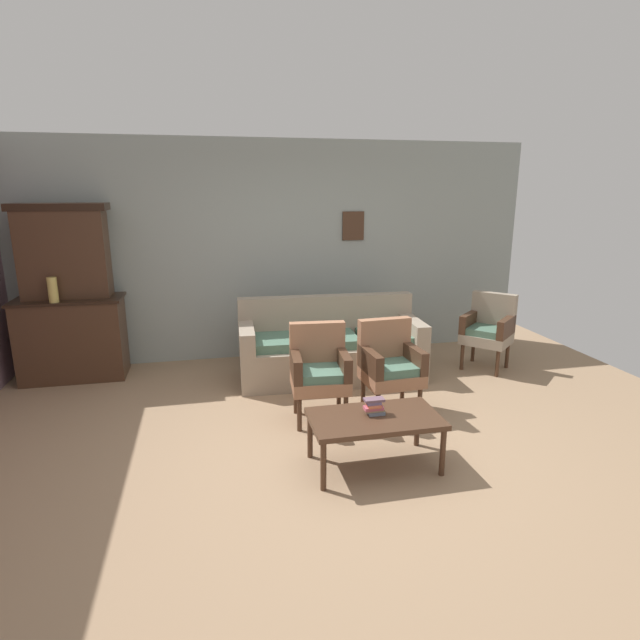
{
  "coord_description": "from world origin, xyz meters",
  "views": [
    {
      "loc": [
        -0.95,
        -3.79,
        2.11
      ],
      "look_at": [
        0.11,
        1.0,
        0.85
      ],
      "focal_mm": 28.82,
      "sensor_mm": 36.0,
      "label": 1
    }
  ],
  "objects_px": {
    "book_stack_on_table": "(374,407)",
    "armchair_near_cabinet": "(390,363)",
    "armchair_by_doorway": "(319,368)",
    "wingback_chair_by_fireplace": "(488,328)",
    "side_cabinet": "(73,338)",
    "vase_on_cabinet": "(53,290)",
    "coffee_table": "(375,422)",
    "floral_couch": "(330,349)"
  },
  "relations": [
    {
      "from": "floral_couch",
      "to": "armchair_near_cabinet",
      "type": "xyz_separation_m",
      "value": [
        0.32,
        -1.07,
        0.17
      ]
    },
    {
      "from": "vase_on_cabinet",
      "to": "coffee_table",
      "type": "relative_size",
      "value": 0.27
    },
    {
      "from": "vase_on_cabinet",
      "to": "floral_couch",
      "type": "relative_size",
      "value": 0.13
    },
    {
      "from": "side_cabinet",
      "to": "floral_couch",
      "type": "bearing_deg",
      "value": -11.96
    },
    {
      "from": "vase_on_cabinet",
      "to": "floral_couch",
      "type": "distance_m",
      "value": 3.07
    },
    {
      "from": "wingback_chair_by_fireplace",
      "to": "book_stack_on_table",
      "type": "bearing_deg",
      "value": -137.9
    },
    {
      "from": "vase_on_cabinet",
      "to": "book_stack_on_table",
      "type": "bearing_deg",
      "value": -40.16
    },
    {
      "from": "side_cabinet",
      "to": "book_stack_on_table",
      "type": "distance_m",
      "value": 3.74
    },
    {
      "from": "book_stack_on_table",
      "to": "armchair_by_doorway",
      "type": "bearing_deg",
      "value": 104.67
    },
    {
      "from": "side_cabinet",
      "to": "floral_couch",
      "type": "relative_size",
      "value": 0.55
    },
    {
      "from": "vase_on_cabinet",
      "to": "wingback_chair_by_fireplace",
      "type": "height_order",
      "value": "vase_on_cabinet"
    },
    {
      "from": "side_cabinet",
      "to": "coffee_table",
      "type": "distance_m",
      "value": 3.77
    },
    {
      "from": "vase_on_cabinet",
      "to": "armchair_by_doorway",
      "type": "bearing_deg",
      "value": -29.81
    },
    {
      "from": "floral_couch",
      "to": "armchair_near_cabinet",
      "type": "relative_size",
      "value": 2.32
    },
    {
      "from": "floral_couch",
      "to": "armchair_by_doorway",
      "type": "bearing_deg",
      "value": -108.98
    },
    {
      "from": "armchair_near_cabinet",
      "to": "coffee_table",
      "type": "distance_m",
      "value": 1.04
    },
    {
      "from": "armchair_by_doorway",
      "to": "armchair_near_cabinet",
      "type": "height_order",
      "value": "same"
    },
    {
      "from": "side_cabinet",
      "to": "vase_on_cabinet",
      "type": "bearing_deg",
      "value": -115.36
    },
    {
      "from": "floral_couch",
      "to": "wingback_chair_by_fireplace",
      "type": "height_order",
      "value": "same"
    },
    {
      "from": "floral_couch",
      "to": "vase_on_cabinet",
      "type": "bearing_deg",
      "value": 171.98
    },
    {
      "from": "vase_on_cabinet",
      "to": "book_stack_on_table",
      "type": "relative_size",
      "value": 1.68
    },
    {
      "from": "armchair_near_cabinet",
      "to": "book_stack_on_table",
      "type": "height_order",
      "value": "armchair_near_cabinet"
    },
    {
      "from": "coffee_table",
      "to": "floral_couch",
      "type": "bearing_deg",
      "value": 86.11
    },
    {
      "from": "wingback_chair_by_fireplace",
      "to": "vase_on_cabinet",
      "type": "bearing_deg",
      "value": 173.79
    },
    {
      "from": "coffee_table",
      "to": "book_stack_on_table",
      "type": "bearing_deg",
      "value": 82.79
    },
    {
      "from": "armchair_by_doorway",
      "to": "wingback_chair_by_fireplace",
      "type": "bearing_deg",
      "value": 22.63
    },
    {
      "from": "side_cabinet",
      "to": "armchair_near_cabinet",
      "type": "height_order",
      "value": "side_cabinet"
    },
    {
      "from": "book_stack_on_table",
      "to": "armchair_near_cabinet",
      "type": "bearing_deg",
      "value": 63.09
    },
    {
      "from": "wingback_chair_by_fireplace",
      "to": "side_cabinet",
      "type": "bearing_deg",
      "value": 171.43
    },
    {
      "from": "coffee_table",
      "to": "book_stack_on_table",
      "type": "relative_size",
      "value": 6.21
    },
    {
      "from": "armchair_by_doorway",
      "to": "wingback_chair_by_fireplace",
      "type": "height_order",
      "value": "same"
    },
    {
      "from": "side_cabinet",
      "to": "vase_on_cabinet",
      "type": "distance_m",
      "value": 0.63
    },
    {
      "from": "wingback_chair_by_fireplace",
      "to": "book_stack_on_table",
      "type": "relative_size",
      "value": 5.59
    },
    {
      "from": "side_cabinet",
      "to": "book_stack_on_table",
      "type": "xyz_separation_m",
      "value": [
        2.72,
        -2.56,
        0.02
      ]
    },
    {
      "from": "side_cabinet",
      "to": "coffee_table",
      "type": "relative_size",
      "value": 1.16
    },
    {
      "from": "floral_couch",
      "to": "coffee_table",
      "type": "relative_size",
      "value": 2.09
    },
    {
      "from": "armchair_by_doorway",
      "to": "wingback_chair_by_fireplace",
      "type": "xyz_separation_m",
      "value": [
        2.28,
        0.95,
        0.0
      ]
    },
    {
      "from": "floral_couch",
      "to": "book_stack_on_table",
      "type": "bearing_deg",
      "value": -93.82
    },
    {
      "from": "vase_on_cabinet",
      "to": "armchair_near_cabinet",
      "type": "distance_m",
      "value": 3.63
    },
    {
      "from": "side_cabinet",
      "to": "floral_couch",
      "type": "distance_m",
      "value": 2.92
    },
    {
      "from": "vase_on_cabinet",
      "to": "wingback_chair_by_fireplace",
      "type": "bearing_deg",
      "value": -6.21
    },
    {
      "from": "side_cabinet",
      "to": "floral_couch",
      "type": "xyz_separation_m",
      "value": [
        2.86,
        -0.6,
        -0.14
      ]
    }
  ]
}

